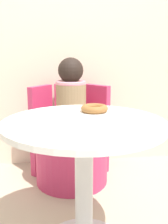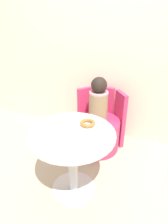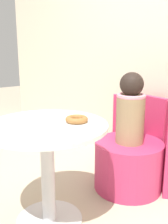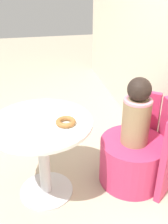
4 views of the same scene
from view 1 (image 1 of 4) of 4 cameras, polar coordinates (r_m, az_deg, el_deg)
name	(u,v)px [view 1 (image 1 of 4)]	position (r m, az deg, el deg)	size (l,w,h in m)	color
back_wall	(71,23)	(2.28, -2.83, 18.74)	(6.00, 0.06, 2.40)	beige
round_table	(84,157)	(1.24, -0.04, -9.82)	(0.74, 0.74, 0.66)	silver
tub_chair	(72,157)	(2.01, -2.70, -9.69)	(0.54, 0.54, 0.39)	#C63360
booth_backrest	(69,128)	(2.17, -3.23, -3.47)	(0.64, 0.23, 0.71)	#C63360
child_figure	(71,97)	(1.89, -2.85, 3.18)	(0.22, 0.22, 0.54)	#937A56
donut	(94,108)	(1.35, 2.28, 0.78)	(0.14, 0.14, 0.04)	#9E6633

